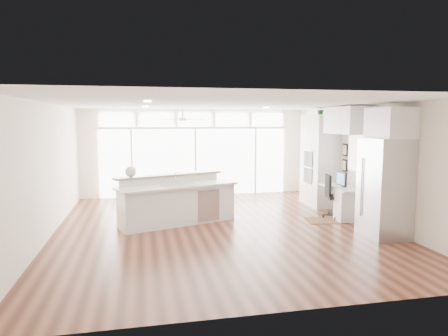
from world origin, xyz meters
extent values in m
cube|color=#421F14|center=(0.00, 0.00, -0.01)|extent=(7.00, 8.00, 0.02)
cube|color=white|center=(0.00, 0.00, 2.70)|extent=(7.00, 8.00, 0.02)
cube|color=white|center=(0.00, 4.00, 1.35)|extent=(7.00, 0.04, 2.70)
cube|color=white|center=(0.00, -4.00, 1.35)|extent=(7.00, 0.04, 2.70)
cube|color=white|center=(-3.50, 0.00, 1.35)|extent=(0.04, 8.00, 2.70)
cube|color=white|center=(3.50, 0.00, 1.35)|extent=(0.04, 8.00, 2.70)
cube|color=white|center=(0.00, 3.94, 1.05)|extent=(5.80, 0.06, 2.08)
cube|color=white|center=(0.00, 3.94, 2.38)|extent=(5.90, 0.06, 0.40)
cube|color=white|center=(3.46, 0.30, 1.55)|extent=(0.04, 0.85, 0.85)
cube|color=silver|center=(-0.50, 2.80, 2.48)|extent=(1.16, 1.16, 0.32)
cube|color=white|center=(0.00, 0.20, 2.68)|extent=(3.40, 3.00, 0.02)
cube|color=white|center=(3.17, 1.80, 1.25)|extent=(0.64, 1.20, 2.50)
cube|color=white|center=(3.13, 0.30, 0.38)|extent=(0.72, 1.30, 0.76)
cube|color=white|center=(3.17, 0.30, 2.35)|extent=(0.64, 1.30, 0.64)
cube|color=#AFAFB4|center=(3.11, -1.35, 1.00)|extent=(0.76, 0.90, 2.00)
cube|color=white|center=(3.17, -1.35, 2.30)|extent=(0.64, 0.90, 0.60)
cube|color=black|center=(3.46, 0.92, 1.40)|extent=(0.06, 0.22, 0.80)
cube|color=white|center=(-0.87, 0.56, 0.55)|extent=(2.94, 1.89, 1.09)
cube|color=#3A2112|center=(2.58, 0.10, 0.01)|extent=(0.99, 0.77, 0.01)
cube|color=black|center=(2.93, 0.29, 0.52)|extent=(0.63, 0.60, 1.05)
sphere|color=silver|center=(-1.90, 0.62, 1.22)|extent=(0.30, 0.30, 0.25)
cube|color=black|center=(3.05, 0.30, 0.95)|extent=(0.09, 0.47, 0.39)
cube|color=silver|center=(2.88, 0.30, 0.77)|extent=(0.15, 0.31, 0.02)
imported|color=#235122|center=(3.17, 1.80, 2.62)|extent=(0.29, 0.32, 0.24)
camera|label=1|loc=(-1.66, -8.41, 2.34)|focal=32.00mm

